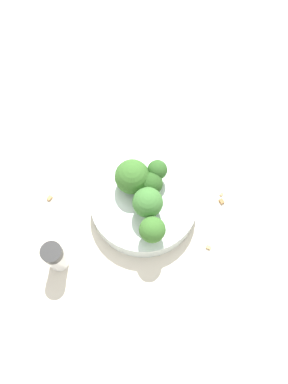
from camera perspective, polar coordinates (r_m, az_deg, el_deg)
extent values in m
plane|color=beige|center=(0.65, 0.00, -2.27)|extent=(3.00, 3.00, 0.00)
cylinder|color=silver|center=(0.64, 0.00, -1.68)|extent=(0.18, 0.18, 0.04)
cylinder|color=#84AD66|center=(0.62, -1.74, 1.54)|extent=(0.02, 0.02, 0.02)
sphere|color=#386B28|center=(0.61, -1.80, 2.33)|extent=(0.06, 0.06, 0.06)
cylinder|color=#8EB770|center=(0.60, 0.27, -2.40)|extent=(0.02, 0.02, 0.02)
sphere|color=#3D7533|center=(0.58, 0.28, -1.67)|extent=(0.05, 0.05, 0.05)
cylinder|color=#8EB770|center=(0.62, 2.00, 2.64)|extent=(0.02, 0.02, 0.02)
sphere|color=#2D5B23|center=(0.61, 2.05, 3.40)|extent=(0.03, 0.03, 0.03)
cylinder|color=#8EB770|center=(0.62, 1.04, 0.67)|extent=(0.02, 0.02, 0.02)
sphere|color=#28511E|center=(0.60, 1.07, 1.29)|extent=(0.04, 0.04, 0.04)
cylinder|color=#84AD66|center=(0.59, 1.24, -6.33)|extent=(0.02, 0.02, 0.02)
sphere|color=#386B28|center=(0.57, 1.28, -5.76)|extent=(0.04, 0.04, 0.04)
cylinder|color=silver|center=(0.61, -13.17, -9.80)|extent=(0.03, 0.03, 0.05)
cylinder|color=#2D2D2D|center=(0.58, -13.89, -8.97)|extent=(0.03, 0.03, 0.02)
cube|color=tan|center=(0.67, 11.71, -0.31)|extent=(0.01, 0.01, 0.01)
cube|color=olive|center=(0.67, 11.77, -1.32)|extent=(0.01, 0.01, 0.01)
cube|color=tan|center=(0.64, 9.82, -8.27)|extent=(0.01, 0.01, 0.01)
cube|color=#AD7F4C|center=(0.68, -14.23, -0.84)|extent=(0.01, 0.01, 0.01)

